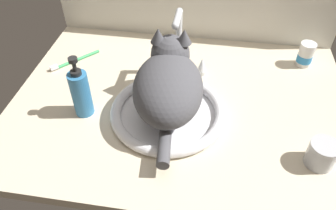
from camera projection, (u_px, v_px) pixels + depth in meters
The scene contains 9 objects.
countertop at pixel (180, 105), 99.33cm from camera, with size 101.04×73.86×3.00cm, color beige.
backsplash_wall at pixel (195, 5), 117.20cm from camera, with size 101.04×2.40×30.85cm, color silver.
sink_basin at pixel (168, 112), 93.28cm from camera, with size 32.93×32.93×3.03cm.
faucet at pixel (178, 51), 102.65cm from camera, with size 18.80×11.29×22.81cm.
cat at pixel (168, 81), 88.54cm from camera, with size 21.48×38.46×18.61cm.
soap_pump_bottle at pixel (81, 93), 90.20cm from camera, with size 5.34×5.34×19.00cm.
pill_bottle at pixel (305, 55), 109.45cm from camera, with size 5.08×5.08×8.29cm.
metal_jar at pixel (322, 154), 79.54cm from camera, with size 7.18×7.18×6.91cm.
toothbrush at pixel (74, 60), 112.77cm from camera, with size 13.05×14.27×1.70cm.
Camera 1 is at (7.75, -71.88, 69.72)cm, focal length 34.95 mm.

